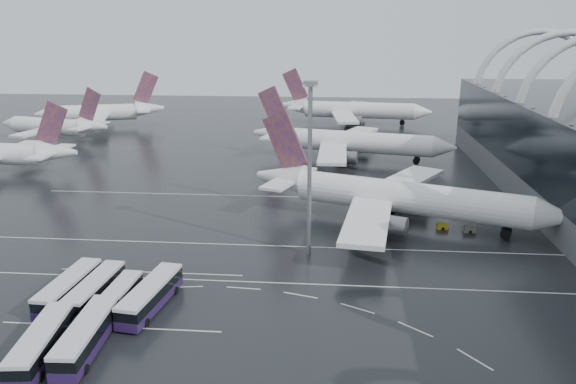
# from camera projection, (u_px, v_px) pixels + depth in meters

# --- Properties ---
(ground) EXTENTS (420.00, 420.00, 0.00)m
(ground) POSITION_uv_depth(u_px,v_px,m) (309.00, 278.00, 83.04)
(ground) COLOR black
(ground) RESTS_ON ground
(lane_marking_near) EXTENTS (120.00, 0.25, 0.01)m
(lane_marking_near) POSITION_uv_depth(u_px,v_px,m) (309.00, 284.00, 81.13)
(lane_marking_near) COLOR silver
(lane_marking_near) RESTS_ON ground
(lane_marking_mid) EXTENTS (120.00, 0.25, 0.01)m
(lane_marking_mid) POSITION_uv_depth(u_px,v_px,m) (313.00, 247.00, 94.48)
(lane_marking_mid) COLOR silver
(lane_marking_mid) RESTS_ON ground
(lane_marking_far) EXTENTS (120.00, 0.25, 0.01)m
(lane_marking_far) POSITION_uv_depth(u_px,v_px,m) (318.00, 197.00, 121.19)
(lane_marking_far) COLOR silver
(lane_marking_far) RESTS_ON ground
(bus_bay_line_south) EXTENTS (28.00, 0.25, 0.01)m
(bus_bay_line_south) POSITION_uv_depth(u_px,v_px,m) (111.00, 327.00, 69.70)
(bus_bay_line_south) COLOR silver
(bus_bay_line_south) RESTS_ON ground
(bus_bay_line_north) EXTENTS (28.00, 0.25, 0.01)m
(bus_bay_line_north) POSITION_uv_depth(u_px,v_px,m) (151.00, 272.00, 84.96)
(bus_bay_line_north) COLOR silver
(bus_bay_line_north) RESTS_ON ground
(airliner_main) EXTENTS (57.39, 49.79, 20.03)m
(airliner_main) POSITION_uv_depth(u_px,v_px,m) (393.00, 197.00, 104.79)
(airliner_main) COLOR white
(airliner_main) RESTS_ON ground
(airliner_gate_b) EXTENTS (55.74, 49.33, 19.49)m
(airliner_gate_b) POSITION_uv_depth(u_px,v_px,m) (347.00, 142.00, 153.48)
(airliner_gate_b) COLOR white
(airliner_gate_b) RESTS_ON ground
(airliner_gate_c) EXTENTS (56.60, 51.87, 20.15)m
(airliner_gate_c) POSITION_uv_depth(u_px,v_px,m) (351.00, 110.00, 207.33)
(airliner_gate_c) COLOR white
(airliner_gate_c) RESTS_ON ground
(jet_remote_west) EXTENTS (42.10, 33.89, 18.37)m
(jet_remote_west) POSITION_uv_depth(u_px,v_px,m) (1.00, 154.00, 140.27)
(jet_remote_west) COLOR white
(jet_remote_west) RESTS_ON ground
(jet_remote_mid) EXTENTS (39.99, 32.41, 17.49)m
(jet_remote_mid) POSITION_uv_depth(u_px,v_px,m) (55.00, 127.00, 178.22)
(jet_remote_mid) COLOR white
(jet_remote_mid) RESTS_ON ground
(jet_remote_far) EXTENTS (44.60, 36.22, 19.65)m
(jet_remote_far) POSITION_uv_depth(u_px,v_px,m) (103.00, 113.00, 202.28)
(jet_remote_far) COLOR white
(jet_remote_far) RESTS_ON ground
(bus_row_near_a) EXTENTS (3.94, 13.63, 3.31)m
(bus_row_near_a) POSITION_uv_depth(u_px,v_px,m) (69.00, 288.00, 75.96)
(bus_row_near_a) COLOR #251542
(bus_row_near_a) RESTS_ON ground
(bus_row_near_b) EXTENTS (3.80, 13.21, 3.21)m
(bus_row_near_b) POSITION_uv_depth(u_px,v_px,m) (95.00, 290.00, 75.56)
(bus_row_near_b) COLOR #251542
(bus_row_near_b) RESTS_ON ground
(bus_row_near_c) EXTENTS (3.22, 12.16, 2.97)m
(bus_row_near_c) POSITION_uv_depth(u_px,v_px,m) (117.00, 299.00, 73.35)
(bus_row_near_c) COLOR #251542
(bus_row_near_c) RESTS_ON ground
(bus_row_near_d) EXTENTS (5.00, 14.28, 3.44)m
(bus_row_near_d) POSITION_uv_depth(u_px,v_px,m) (151.00, 295.00, 73.79)
(bus_row_near_d) COLOR #251542
(bus_row_near_d) RESTS_ON ground
(bus_row_far_a) EXTENTS (4.62, 13.94, 3.37)m
(bus_row_far_a) POSITION_uv_depth(u_px,v_px,m) (41.00, 343.00, 62.90)
(bus_row_far_a) COLOR #251542
(bus_row_far_a) RESTS_ON ground
(bus_row_far_b) EXTENTS (3.83, 14.13, 3.45)m
(bus_row_far_b) POSITION_uv_depth(u_px,v_px,m) (87.00, 335.00, 64.30)
(bus_row_far_b) COLOR #251542
(bus_row_far_b) RESTS_ON ground
(floodlight_mast) EXTENTS (2.14, 2.14, 27.91)m
(floodlight_mast) POSITION_uv_depth(u_px,v_px,m) (310.00, 149.00, 86.81)
(floodlight_mast) COLOR gray
(floodlight_mast) RESTS_ON ground
(gse_cart_belly_a) EXTENTS (2.01, 1.19, 1.09)m
(gse_cart_belly_a) POSITION_uv_depth(u_px,v_px,m) (443.00, 226.00, 102.69)
(gse_cart_belly_a) COLOR gold
(gse_cart_belly_a) RESTS_ON ground
(gse_cart_belly_b) EXTENTS (2.16, 1.27, 1.18)m
(gse_cart_belly_b) POSITION_uv_depth(u_px,v_px,m) (417.00, 211.00, 110.96)
(gse_cart_belly_b) COLOR slate
(gse_cart_belly_b) RESTS_ON ground
(gse_cart_belly_c) EXTENTS (2.20, 1.30, 1.20)m
(gse_cart_belly_c) POSITION_uv_depth(u_px,v_px,m) (378.00, 237.00, 97.32)
(gse_cart_belly_c) COLOR gold
(gse_cart_belly_c) RESTS_ON ground
(gse_cart_belly_d) EXTENTS (2.14, 1.27, 1.17)m
(gse_cart_belly_d) POSITION_uv_depth(u_px,v_px,m) (470.00, 229.00, 101.10)
(gse_cart_belly_d) COLOR slate
(gse_cart_belly_d) RESTS_ON ground
(gse_cart_belly_e) EXTENTS (2.12, 1.25, 1.16)m
(gse_cart_belly_e) POSITION_uv_depth(u_px,v_px,m) (398.00, 206.00, 113.68)
(gse_cart_belly_e) COLOR gold
(gse_cart_belly_e) RESTS_ON ground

